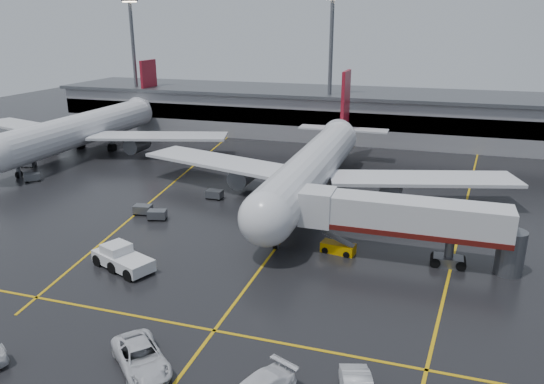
% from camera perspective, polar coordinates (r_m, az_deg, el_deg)
% --- Properties ---
extents(ground, '(220.00, 220.00, 0.00)m').
position_cam_1_polar(ground, '(56.98, 2.53, -3.41)').
color(ground, black).
rests_on(ground, ground).
extents(apron_line_centre, '(0.25, 90.00, 0.02)m').
position_cam_1_polar(apron_line_centre, '(56.98, 2.53, -3.41)').
color(apron_line_centre, gold).
rests_on(apron_line_centre, ground).
extents(apron_line_stop, '(60.00, 0.25, 0.02)m').
position_cam_1_polar(apron_line_stop, '(38.44, -6.40, -14.97)').
color(apron_line_stop, gold).
rests_on(apron_line_stop, ground).
extents(apron_line_left, '(9.99, 69.35, 0.02)m').
position_cam_1_polar(apron_line_left, '(72.91, -10.70, 1.16)').
color(apron_line_left, gold).
rests_on(apron_line_left, ground).
extents(apron_line_right, '(7.57, 69.64, 0.02)m').
position_cam_1_polar(apron_line_right, '(64.85, 20.49, -1.86)').
color(apron_line_right, gold).
rests_on(apron_line_right, ground).
extents(terminal, '(122.00, 19.00, 8.60)m').
position_cam_1_polar(terminal, '(101.45, 9.76, 8.49)').
color(terminal, gray).
rests_on(terminal, ground).
extents(light_mast_left, '(3.00, 1.20, 25.45)m').
position_cam_1_polar(light_mast_left, '(110.30, -15.01, 14.22)').
color(light_mast_left, '#595B60').
rests_on(light_mast_left, ground).
extents(light_mast_mid, '(3.00, 1.20, 25.45)m').
position_cam_1_polar(light_mast_mid, '(95.27, 6.49, 14.17)').
color(light_mast_mid, '#595B60').
rests_on(light_mast_mid, ground).
extents(main_airliner, '(48.80, 45.60, 14.10)m').
position_cam_1_polar(main_airliner, '(64.62, 4.84, 3.10)').
color(main_airliner, silver).
rests_on(main_airliner, ground).
extents(second_airliner, '(48.80, 45.60, 14.10)m').
position_cam_1_polar(second_airliner, '(93.21, -19.54, 6.79)').
color(second_airliner, silver).
rests_on(second_airliner, ground).
extents(jet_bridge, '(19.90, 3.40, 6.05)m').
position_cam_1_polar(jet_bridge, '(48.34, 14.41, -3.04)').
color(jet_bridge, silver).
rests_on(jet_bridge, ground).
extents(pushback_tractor, '(6.66, 4.58, 2.21)m').
position_cam_1_polar(pushback_tractor, '(48.39, -16.26, -7.11)').
color(pushback_tractor, silver).
rests_on(pushback_tractor, ground).
extents(belt_loader, '(3.41, 1.97, 2.04)m').
position_cam_1_polar(belt_loader, '(49.97, 7.32, -6.14)').
color(belt_loader, '#D09102').
rests_on(belt_loader, ground).
extents(service_van_a, '(6.05, 5.87, 1.60)m').
position_cam_1_polar(service_van_a, '(35.28, -14.27, -17.31)').
color(service_van_a, silver).
rests_on(service_van_a, ground).
extents(baggage_cart_a, '(2.28, 1.79, 1.12)m').
position_cam_1_polar(baggage_cart_a, '(59.00, -12.57, -2.43)').
color(baggage_cart_a, '#595B60').
rests_on(baggage_cart_a, ground).
extents(baggage_cart_b, '(2.17, 1.59, 1.12)m').
position_cam_1_polar(baggage_cart_b, '(61.01, -14.07, -1.85)').
color(baggage_cart_b, '#595B60').
rests_on(baggage_cart_b, ground).
extents(baggage_cart_c, '(2.04, 1.37, 1.12)m').
position_cam_1_polar(baggage_cart_c, '(64.80, -6.38, -0.22)').
color(baggage_cart_c, '#595B60').
rests_on(baggage_cart_c, ground).
extents(baggage_cart_d, '(2.20, 1.64, 1.12)m').
position_cam_1_polar(baggage_cart_d, '(87.18, -25.36, 2.92)').
color(baggage_cart_d, '#595B60').
rests_on(baggage_cart_d, ground).
extents(baggage_cart_e, '(2.37, 2.29, 1.12)m').
position_cam_1_polar(baggage_cart_e, '(78.97, -24.97, 1.53)').
color(baggage_cart_e, '#595B60').
rests_on(baggage_cart_e, ground).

